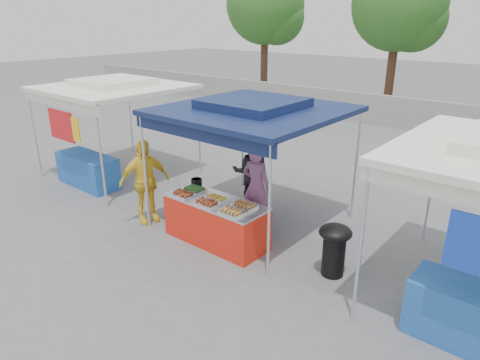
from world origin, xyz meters
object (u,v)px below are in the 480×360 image
Objects in this scene: wok_burner at (334,246)px; customer_person at (144,181)px; vendor_woman at (256,187)px; vendor_table at (216,221)px; helper_man at (251,172)px; cooking_pot at (197,182)px.

customer_person reaches higher than wok_burner.
customer_person is at bearing 27.89° from vendor_woman.
customer_person is (-1.89, -1.28, 0.03)m from vendor_woman.
helper_man is (-0.51, 1.67, 0.41)m from vendor_table.
customer_person is (-3.96, -0.68, 0.35)m from wok_burner.
vendor_table is at bearing 174.20° from wok_burner.
vendor_woman is at bearing 80.77° from vendor_table.
vendor_woman is 2.28m from customer_person.
helper_man reaches higher than vendor_table.
customer_person reaches higher than vendor_table.
cooking_pot is at bearing 157.93° from vendor_table.
vendor_table is 2.21× the size of wok_burner.
cooking_pot is 3.09m from wok_burner.
vendor_table is 1.81m from customer_person.
cooking_pot is at bearing 165.10° from wok_burner.
helper_man is at bearing -11.97° from customer_person.
helper_man reaches higher than cooking_pot.
wok_burner is 0.53× the size of vendor_woman.
customer_person is at bearing 173.45° from wok_burner.
wok_burner is 0.51× the size of customer_person.
vendor_woman reaches higher than wok_burner.
helper_man reaches higher than wok_burner.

